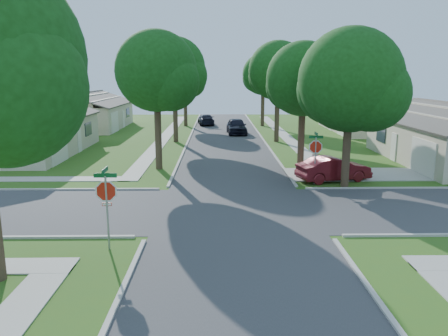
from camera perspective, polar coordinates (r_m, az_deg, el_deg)
name	(u,v)px	position (r m, az deg, el deg)	size (l,w,h in m)	color
ground	(235,209)	(20.38, 1.48, -5.40)	(100.00, 100.00, 0.00)	#39601A
road_ns	(235,209)	(20.38, 1.48, -5.39)	(7.00, 100.00, 0.02)	#333335
sidewalk_ne	(283,134)	(46.35, 7.75, 4.38)	(1.20, 40.00, 0.04)	#9E9B91
sidewalk_nw	(167,135)	(46.13, -7.45, 4.36)	(1.20, 40.00, 0.04)	#9E9B91
driveway	(357,174)	(28.57, 16.92, -0.78)	(8.80, 3.60, 0.05)	#9E9B91
stop_sign_sw	(106,195)	(15.76, -15.12, -3.38)	(1.05, 0.80, 2.98)	gray
stop_sign_ne	(316,149)	(25.08, 11.87, 2.43)	(1.05, 0.80, 2.98)	gray
tree_e_near	(304,82)	(28.97, 10.41, 10.93)	(4.97, 4.80, 8.28)	#38281C
tree_e_mid	(279,73)	(40.81, 7.15, 12.15)	(5.59, 5.40, 9.21)	#38281C
tree_e_far	(264,76)	(53.72, 5.20, 11.86)	(5.17, 5.00, 8.72)	#38281C
tree_w_near	(157,75)	(28.69, -8.72, 11.92)	(5.38, 5.20, 8.97)	#38281C
tree_w_mid	(175,71)	(40.61, -6.42, 12.51)	(5.80, 5.60, 9.56)	#38281C
tree_w_far	(185,80)	(53.57, -5.07, 11.35)	(4.76, 4.60, 8.04)	#38281C
tree_ne_corner	(351,85)	(24.70, 16.30, 10.37)	(5.80, 5.60, 8.66)	#38281C
house_ne_far	(368,117)	(51.46, 18.32, 6.32)	(8.42, 13.60, 4.23)	#B4A98E
house_nw_near	(25,135)	(37.89, -24.53, 4.00)	(8.42, 13.60, 4.23)	#B4A98E
house_nw_far	(88,115)	(53.81, -17.36, 6.60)	(8.42, 13.60, 4.23)	#B4A98E
car_driveway	(334,169)	(26.40, 14.12, -0.11)	(1.51, 4.34, 1.43)	maroon
car_curb_east	(237,126)	(46.33, 1.64, 5.49)	(1.95, 4.85, 1.65)	black
car_curb_west	(206,120)	(54.91, -2.37, 6.33)	(1.84, 4.52, 1.31)	black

